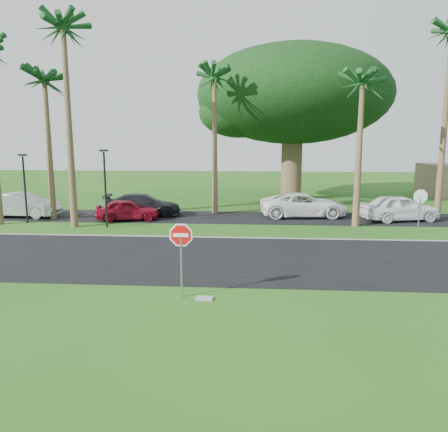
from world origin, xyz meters
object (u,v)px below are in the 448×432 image
object	(u,v)px
car_red	(128,210)
car_dark	(143,205)
stop_sign_near	(181,245)
stop_sign_far	(420,202)
car_minivan	(304,205)
car_silver	(22,205)
car_pickup	(400,208)

from	to	relation	value
car_red	car_dark	xyz separation A→B (m)	(0.55, 1.82, 0.06)
stop_sign_near	stop_sign_far	distance (m)	15.91
stop_sign_near	car_minivan	size ratio (longest dim) A/B	0.45
stop_sign_far	car_red	size ratio (longest dim) A/B	0.64
stop_sign_near	stop_sign_far	xyz separation A→B (m)	(11.50, 11.00, 0.00)
car_silver	car_pickup	distance (m)	25.14
stop_sign_near	car_pickup	bearing A→B (deg)	51.93
car_red	car_minivan	size ratio (longest dim) A/B	0.69
stop_sign_near	car_red	xyz separation A→B (m)	(-5.91, 13.87, -1.08)
stop_sign_near	car_dark	distance (m)	16.62
stop_sign_near	car_red	distance (m)	15.12
stop_sign_far	car_pickup	bearing A→B (deg)	-93.16
car_red	car_minivan	bearing A→B (deg)	-93.10
stop_sign_far	car_silver	size ratio (longest dim) A/B	0.53
car_red	car_dark	world-z (taller)	car_dark
car_red	car_minivan	world-z (taller)	car_minivan
car_dark	car_pickup	distance (m)	17.10
stop_sign_far	car_silver	xyz separation A→B (m)	(-24.92, 3.52, -0.95)
car_dark	car_pickup	xyz separation A→B (m)	(17.08, -0.73, 0.10)
car_dark	stop_sign_near	bearing A→B (deg)	-168.22
stop_sign_far	car_dark	size ratio (longest dim) A/B	0.50
car_pickup	stop_sign_near	bearing A→B (deg)	127.82
car_minivan	stop_sign_far	bearing A→B (deg)	-136.35
car_silver	car_red	size ratio (longest dim) A/B	1.22
car_dark	car_pickup	bearing A→B (deg)	-99.53
car_red	car_dark	distance (m)	1.91
car_dark	car_silver	bearing A→B (deg)	91.21
car_silver	car_dark	distance (m)	8.14
stop_sign_near	car_red	bearing A→B (deg)	113.09
stop_sign_far	car_red	distance (m)	17.68
stop_sign_near	car_dark	bearing A→B (deg)	108.87
car_pickup	car_dark	bearing A→B (deg)	73.44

